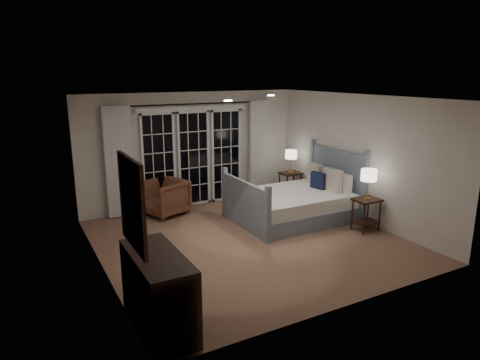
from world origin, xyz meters
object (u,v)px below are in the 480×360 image
bed (295,203)px  lamp_left (369,176)px  lamp_right (291,155)px  armchair (165,197)px  nightstand_right (290,181)px  dresser (158,291)px  nightstand_left (366,210)px

bed → lamp_left: bed is taller
bed → lamp_right: 1.64m
armchair → lamp_right: bearing=65.5°
lamp_left → lamp_right: 2.44m
lamp_right → nightstand_right: bearing=45.0°
dresser → lamp_right: bearing=39.5°
bed → nightstand_left: bed is taller
nightstand_right → lamp_right: size_ratio=1.19×
bed → lamp_right: (0.76, 1.26, 0.71)m
armchair → lamp_left: bearing=28.6°
armchair → nightstand_right: bearing=65.5°
armchair → dresser: dresser is taller
nightstand_right → lamp_left: lamp_left is taller
lamp_left → nightstand_right: bearing=90.2°
nightstand_left → lamp_left: (0.00, -0.00, 0.66)m
lamp_right → armchair: size_ratio=0.64×
nightstand_right → lamp_right: bearing=-135.0°
bed → dresser: bearing=-146.9°
nightstand_left → nightstand_right: 2.44m
nightstand_right → dresser: 5.71m
bed → armchair: size_ratio=2.81×
nightstand_right → lamp_left: bearing=-89.8°
lamp_left → lamp_right: lamp_left is taller
nightstand_left → armchair: armchair is taller
nightstand_right → armchair: armchair is taller
nightstand_left → armchair: bearing=138.1°
bed → dresser: (-3.64, -2.37, 0.12)m
bed → nightstand_left: bearing=-56.8°
nightstand_left → armchair: 4.05m
lamp_left → dresser: bearing=-164.8°
lamp_left → armchair: (-3.01, 2.70, -0.69)m
nightstand_left → nightstand_right: nightstand_right is taller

